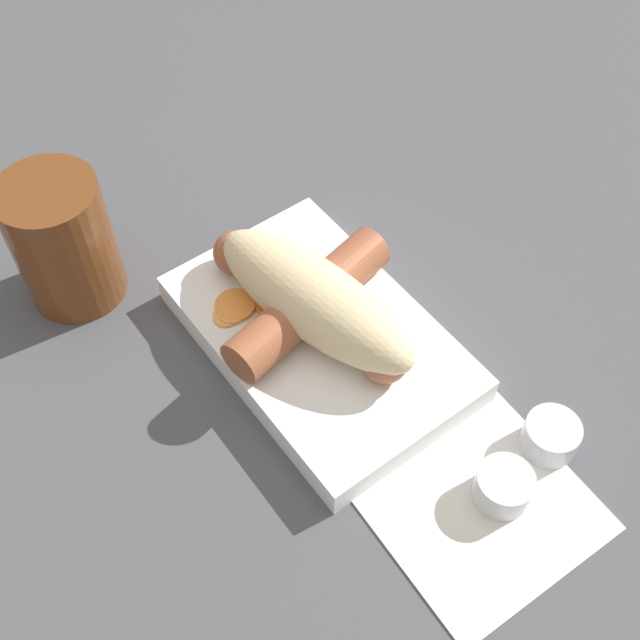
{
  "coord_description": "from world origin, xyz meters",
  "views": [
    {
      "loc": [
        0.29,
        -0.22,
        0.53
      ],
      "look_at": [
        0.0,
        0.0,
        0.04
      ],
      "focal_mm": 45.0,
      "sensor_mm": 36.0,
      "label": 1
    }
  ],
  "objects": [
    {
      "name": "sausage",
      "position": [
        -0.01,
        -0.0,
        0.04
      ],
      "size": [
        0.19,
        0.16,
        0.04
      ],
      "color": "#9E5638",
      "rests_on": "food_tray"
    },
    {
      "name": "condiment_cup_far",
      "position": [
        0.17,
        0.08,
        0.01
      ],
      "size": [
        0.04,
        0.04,
        0.03
      ],
      "color": "silver",
      "rests_on": "ground_plane"
    },
    {
      "name": "drink_glass",
      "position": [
        -0.17,
        -0.13,
        0.06
      ],
      "size": [
        0.08,
        0.08,
        0.11
      ],
      "color": "brown",
      "rests_on": "ground_plane"
    },
    {
      "name": "bread_roll",
      "position": [
        -0.01,
        0.0,
        0.06
      ],
      "size": [
        0.19,
        0.1,
        0.06
      ],
      "color": "beige",
      "rests_on": "food_tray"
    },
    {
      "name": "napkin",
      "position": [
        0.17,
        0.01,
        0.0
      ],
      "size": [
        0.15,
        0.15,
        0.0
      ],
      "color": "white",
      "rests_on": "ground_plane"
    },
    {
      "name": "pickled_veggies",
      "position": [
        -0.05,
        -0.04,
        0.03
      ],
      "size": [
        0.05,
        0.06,
        0.0
      ],
      "color": "#F99E4C",
      "rests_on": "food_tray"
    },
    {
      "name": "ground_plane",
      "position": [
        0.0,
        0.0,
        0.0
      ],
      "size": [
        3.0,
        3.0,
        0.0
      ],
      "primitive_type": "plane",
      "color": "#4C4C51"
    },
    {
      "name": "food_tray",
      "position": [
        0.0,
        0.0,
        0.01
      ],
      "size": [
        0.24,
        0.15,
        0.03
      ],
      "color": "white",
      "rests_on": "ground_plane"
    },
    {
      "name": "condiment_cup_near",
      "position": [
        0.18,
        0.03,
        0.01
      ],
      "size": [
        0.04,
        0.04,
        0.03
      ],
      "color": "silver",
      "rests_on": "ground_plane"
    }
  ]
}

